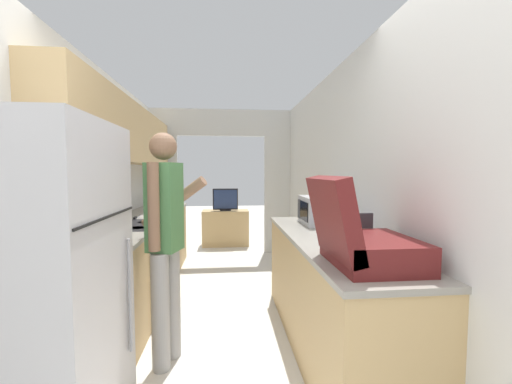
{
  "coord_description": "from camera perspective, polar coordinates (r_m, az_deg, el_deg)",
  "views": [
    {
      "loc": [
        0.07,
        -1.03,
        1.45
      ],
      "look_at": [
        0.46,
        3.0,
        1.18
      ],
      "focal_mm": 22.0,
      "sensor_mm": 36.0,
      "label": 1
    }
  ],
  "objects": [
    {
      "name": "wall_left",
      "position": [
        3.29,
        -27.49,
        4.24
      ],
      "size": [
        0.38,
        6.8,
        2.5
      ],
      "color": "silver",
      "rests_on": "ground_plane"
    },
    {
      "name": "counter_left",
      "position": [
        4.06,
        -19.52,
        -10.5
      ],
      "size": [
        0.62,
        3.31,
        0.92
      ],
      "color": "tan",
      "rests_on": "ground_plane"
    },
    {
      "name": "suitcase",
      "position": [
        1.88,
        18.14,
        -8.1
      ],
      "size": [
        0.55,
        0.56,
        0.51
      ],
      "color": "#5B1919",
      "rests_on": "counter_right"
    },
    {
      "name": "microwave",
      "position": [
        3.23,
        11.42,
        -3.28
      ],
      "size": [
        0.34,
        0.47,
        0.28
      ],
      "color": "#B7B7BC",
      "rests_on": "counter_right"
    },
    {
      "name": "book_stack",
      "position": [
        2.6,
        14.58,
        -7.55
      ],
      "size": [
        0.19,
        0.27,
        0.05
      ],
      "color": "#2D4C99",
      "rests_on": "counter_right"
    },
    {
      "name": "wall_right",
      "position": [
        2.88,
        18.18,
        -0.32
      ],
      "size": [
        0.06,
        6.8,
        2.5
      ],
      "color": "silver",
      "rests_on": "ground_plane"
    },
    {
      "name": "refrigerator",
      "position": [
        1.96,
        -34.71,
        -14.66
      ],
      "size": [
        0.71,
        0.78,
        1.7
      ],
      "color": "#B7B7BC",
      "rests_on": "ground_plane"
    },
    {
      "name": "knife",
      "position": [
        3.83,
        -20.88,
        -4.32
      ],
      "size": [
        0.05,
        0.32,
        0.02
      ],
      "rotation": [
        0.0,
        0.0,
        0.08
      ],
      "color": "#B7B7BC",
      "rests_on": "counter_left"
    },
    {
      "name": "television",
      "position": [
        6.08,
        -5.59,
        -1.43
      ],
      "size": [
        0.48,
        0.16,
        0.43
      ],
      "color": "black",
      "rests_on": "tv_cabinet"
    },
    {
      "name": "person",
      "position": [
        2.44,
        -16.22,
        -8.51
      ],
      "size": [
        0.55,
        0.45,
        1.73
      ],
      "rotation": [
        0.0,
        0.0,
        1.25
      ],
      "color": "#9E9E9E",
      "rests_on": "ground_plane"
    },
    {
      "name": "range_oven",
      "position": [
        3.47,
        -21.95,
        -12.93
      ],
      "size": [
        0.66,
        0.75,
        1.06
      ],
      "color": "black",
      "rests_on": "ground_plane"
    },
    {
      "name": "counter_right",
      "position": [
        2.75,
        12.96,
        -17.35
      ],
      "size": [
        0.62,
        2.25,
        0.92
      ],
      "color": "tan",
      "rests_on": "ground_plane"
    },
    {
      "name": "tv_cabinet",
      "position": [
        6.2,
        -5.56,
        -6.48
      ],
      "size": [
        0.89,
        0.42,
        0.68
      ],
      "color": "tan",
      "rests_on": "ground_plane"
    },
    {
      "name": "wall_far_with_doorway",
      "position": [
        5.46,
        -6.29,
        3.58
      ],
      "size": [
        2.8,
        0.06,
        2.5
      ],
      "color": "silver",
      "rests_on": "ground_plane"
    }
  ]
}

